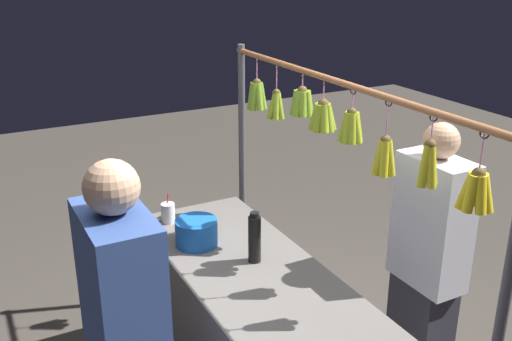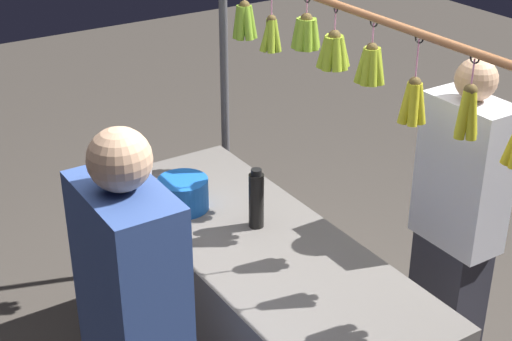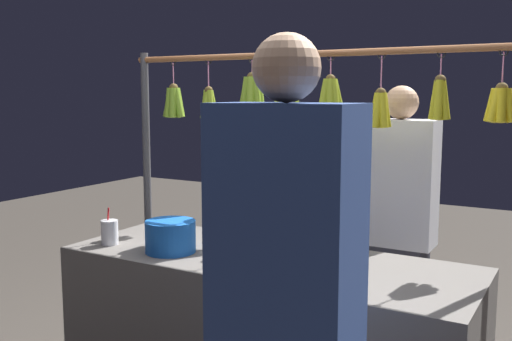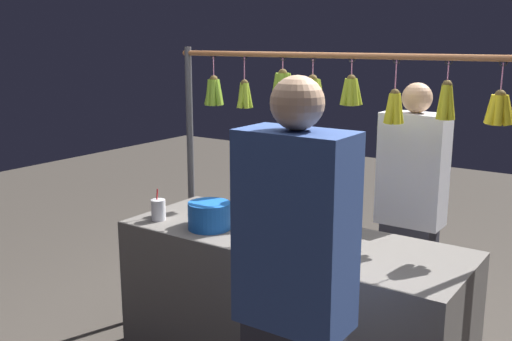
{
  "view_description": "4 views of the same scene",
  "coord_description": "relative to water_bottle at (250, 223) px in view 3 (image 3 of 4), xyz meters",
  "views": [
    {
      "loc": [
        -2.25,
        1.18,
        2.31
      ],
      "look_at": [
        -0.01,
        0.0,
        1.36
      ],
      "focal_mm": 41.55,
      "sensor_mm": 36.0,
      "label": 1
    },
    {
      "loc": [
        -2.28,
        1.47,
        2.52
      ],
      "look_at": [
        0.03,
        0.0,
        1.14
      ],
      "focal_mm": 53.92,
      "sensor_mm": 36.0,
      "label": 2
    },
    {
      "loc": [
        -1.2,
        2.16,
        1.53
      ],
      "look_at": [
        0.05,
        0.0,
        1.2
      ],
      "focal_mm": 40.91,
      "sensor_mm": 36.0,
      "label": 3
    },
    {
      "loc": [
        -1.49,
        2.46,
        1.81
      ],
      "look_at": [
        0.21,
        0.0,
        1.14
      ],
      "focal_mm": 41.36,
      "sensor_mm": 36.0,
      "label": 4
    }
  ],
  "objects": [
    {
      "name": "display_rack",
      "position": [
        -0.1,
        -0.4,
        0.37
      ],
      "size": [
        2.17,
        0.14,
        1.76
      ],
      "color": "#4C4C51",
      "rests_on": "ground"
    },
    {
      "name": "water_bottle",
      "position": [
        0.0,
        0.0,
        0.0
      ],
      "size": [
        0.07,
        0.07,
        0.27
      ],
      "color": "black",
      "rests_on": "market_counter"
    },
    {
      "name": "blue_bucket",
      "position": [
        0.31,
        0.19,
        -0.06
      ],
      "size": [
        0.23,
        0.23,
        0.14
      ],
      "primitive_type": "cylinder",
      "color": "blue",
      "rests_on": "market_counter"
    },
    {
      "name": "drink_cup",
      "position": [
        0.64,
        0.23,
        -0.07
      ],
      "size": [
        0.08,
        0.08,
        0.17
      ],
      "color": "silver",
      "rests_on": "market_counter"
    },
    {
      "name": "vendor_person",
      "position": [
        -0.46,
        -0.73,
        -0.17
      ],
      "size": [
        0.37,
        0.2,
        1.57
      ],
      "color": "#2D2D38",
      "rests_on": "ground"
    }
  ]
}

